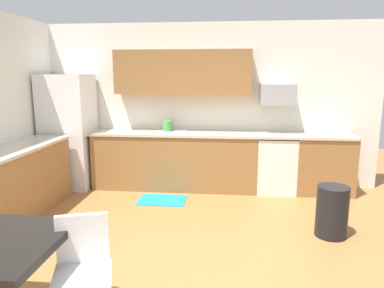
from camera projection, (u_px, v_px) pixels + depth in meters
The scene contains 17 objects.
ground_plane at pixel (182, 257), 3.69m from camera, with size 12.00×12.00×0.00m, color #9E6B38.
wall_back at pixel (202, 105), 6.02m from camera, with size 5.80×0.10×2.70m, color white.
cabinet_run_back at pixel (175, 161), 5.89m from camera, with size 2.67×0.60×0.90m, color olive.
cabinet_run_back_right at pixel (323, 165), 5.65m from camera, with size 0.88×0.60×0.90m, color olive.
cabinet_run_left at pixel (15, 185), 4.62m from camera, with size 0.60×2.00×0.90m, color olive.
countertop_back at pixel (200, 134), 5.76m from camera, with size 4.80×0.64×0.04m, color beige.
countertop_left at pixel (11, 150), 4.53m from camera, with size 0.64×2.00×0.04m, color beige.
upper_cabinets_back at pixel (183, 72), 5.73m from camera, with size 2.20×0.34×0.70m, color olive.
refrigerator at pixel (69, 132), 5.90m from camera, with size 0.76×0.70×1.86m, color white.
oven_range at pixel (275, 163), 5.73m from camera, with size 0.60×0.60×0.91m.
microwave at pixel (278, 94), 5.62m from camera, with size 0.54×0.36×0.32m, color #9EA0A5.
sink_basin at pixel (172, 136), 5.82m from camera, with size 0.48×0.40×0.14m, color #A5A8AD.
sink_faucet at pixel (173, 124), 5.96m from camera, with size 0.02×0.02×0.24m, color #B2B5BA.
chair_near_table at pixel (83, 265), 2.56m from camera, with size 0.50×0.50×0.85m.
trash_bin at pixel (332, 211), 4.12m from camera, with size 0.36×0.36×0.60m, color black.
floor_mat at pixel (162, 200), 5.35m from camera, with size 0.70×0.50×0.01m, color #198CBF.
kettle at pixel (167, 127), 5.85m from camera, with size 0.14×0.14×0.20m, color #4CA54C.
Camera 1 is at (0.45, -3.37, 1.85)m, focal length 33.29 mm.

